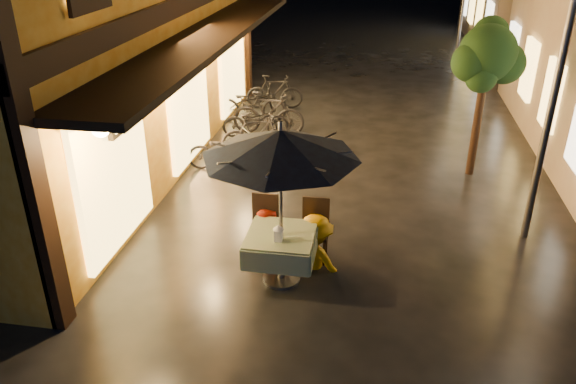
% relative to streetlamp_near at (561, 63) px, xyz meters
% --- Properties ---
extents(ground, '(90.00, 90.00, 0.00)m').
position_rel_streetlamp_near_xyz_m(ground, '(-3.00, -2.00, -2.92)').
color(ground, black).
rests_on(ground, ground).
extents(street_tree, '(1.43, 1.20, 3.15)m').
position_rel_streetlamp_near_xyz_m(street_tree, '(-0.59, 2.51, -0.50)').
color(street_tree, black).
rests_on(street_tree, ground).
extents(streetlamp_near, '(0.36, 0.36, 4.23)m').
position_rel_streetlamp_near_xyz_m(streetlamp_near, '(0.00, 0.00, 0.00)').
color(streetlamp_near, '#59595E').
rests_on(streetlamp_near, ground).
extents(cafe_table, '(0.99, 0.99, 0.78)m').
position_rel_streetlamp_near_xyz_m(cafe_table, '(-3.81, -1.90, -2.33)').
color(cafe_table, '#59595E').
rests_on(cafe_table, ground).
extents(patio_umbrella, '(2.17, 2.17, 2.46)m').
position_rel_streetlamp_near_xyz_m(patio_umbrella, '(-3.81, -1.90, -0.77)').
color(patio_umbrella, '#59595E').
rests_on(patio_umbrella, ground).
extents(cafe_chair_left, '(0.42, 0.42, 0.97)m').
position_rel_streetlamp_near_xyz_m(cafe_chair_left, '(-4.21, -1.16, -2.38)').
color(cafe_chair_left, black).
rests_on(cafe_chair_left, ground).
extents(cafe_chair_right, '(0.42, 0.42, 0.97)m').
position_rel_streetlamp_near_xyz_m(cafe_chair_right, '(-3.41, -1.16, -2.38)').
color(cafe_chair_right, black).
rests_on(cafe_chair_right, ground).
extents(table_lantern, '(0.16, 0.16, 0.25)m').
position_rel_streetlamp_near_xyz_m(table_lantern, '(-3.81, -2.09, -2.00)').
color(table_lantern, white).
rests_on(table_lantern, cafe_table).
extents(person_orange, '(0.81, 0.64, 1.60)m').
position_rel_streetlamp_near_xyz_m(person_orange, '(-4.19, -1.32, -2.12)').
color(person_orange, '#B9200A').
rests_on(person_orange, ground).
extents(person_yellow, '(1.17, 0.90, 1.60)m').
position_rel_streetlamp_near_xyz_m(person_yellow, '(-3.38, -1.39, -2.12)').
color(person_yellow, '#DC9500').
rests_on(person_yellow, ground).
extents(bicycle_0, '(1.67, 0.91, 0.83)m').
position_rel_streetlamp_near_xyz_m(bicycle_0, '(-5.69, 1.92, -2.50)').
color(bicycle_0, black).
rests_on(bicycle_0, ground).
extents(bicycle_1, '(1.64, 0.93, 0.95)m').
position_rel_streetlamp_near_xyz_m(bicycle_1, '(-5.20, 2.77, -2.44)').
color(bicycle_1, black).
rests_on(bicycle_1, ground).
extents(bicycle_2, '(1.67, 0.93, 0.83)m').
position_rel_streetlamp_near_xyz_m(bicycle_2, '(-5.48, 3.88, -2.50)').
color(bicycle_2, black).
rests_on(bicycle_2, ground).
extents(bicycle_3, '(1.77, 0.50, 1.07)m').
position_rel_streetlamp_near_xyz_m(bicycle_3, '(-5.21, 4.12, -2.38)').
color(bicycle_3, black).
rests_on(bicycle_3, ground).
extents(bicycle_4, '(1.90, 0.90, 0.96)m').
position_rel_streetlamp_near_xyz_m(bicycle_4, '(-5.84, 4.96, -2.44)').
color(bicycle_4, black).
rests_on(bicycle_4, ground).
extents(bicycle_5, '(1.60, 0.64, 0.94)m').
position_rel_streetlamp_near_xyz_m(bicycle_5, '(-5.44, 6.18, -2.45)').
color(bicycle_5, black).
rests_on(bicycle_5, ground).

